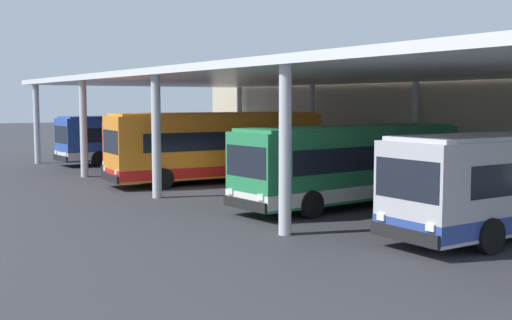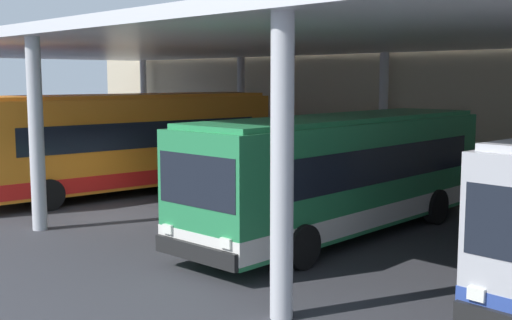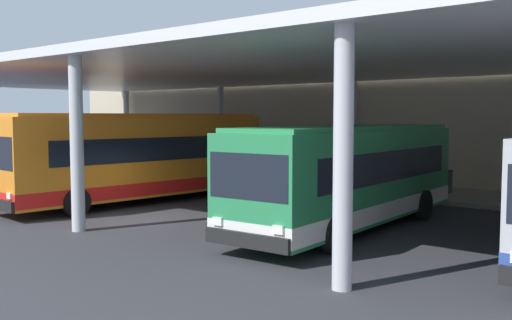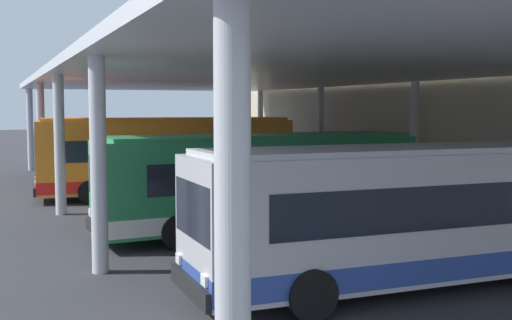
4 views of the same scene
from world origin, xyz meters
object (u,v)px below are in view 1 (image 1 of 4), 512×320
object	(u,v)px
bus_far_bay	(351,164)
trash_bin	(480,173)
banner_sign	(269,133)
bus_nearest_bay	(137,138)
bus_middle_bay	(218,146)
bus_second_bay	(198,145)

from	to	relation	value
bus_far_bay	trash_bin	bearing A→B (deg)	93.53
trash_bin	banner_sign	world-z (taller)	banner_sign
trash_bin	bus_nearest_bay	bearing A→B (deg)	-157.38
bus_middle_bay	bus_second_bay	bearing A→B (deg)	166.59
bus_second_bay	bus_middle_bay	xyz separation A→B (m)	(3.63, -0.87, 0.19)
bus_nearest_bay	trash_bin	size ratio (longest dim) A/B	10.81
bus_nearest_bay	bus_far_bay	world-z (taller)	same
bus_nearest_bay	trash_bin	distance (m)	22.72
bus_far_bay	trash_bin	distance (m)	8.99
bus_second_bay	bus_middle_bay	world-z (taller)	bus_middle_bay
bus_middle_bay	bus_far_bay	world-z (taller)	bus_middle_bay
bus_far_bay	trash_bin	world-z (taller)	bus_far_bay
bus_second_bay	trash_bin	world-z (taller)	bus_second_bay
bus_nearest_bay	bus_second_bay	distance (m)	8.52
bus_nearest_bay	bus_far_bay	distance (m)	21.50
bus_middle_bay	trash_bin	world-z (taller)	bus_middle_bay
bus_second_bay	bus_middle_bay	distance (m)	3.74
banner_sign	bus_second_bay	bearing A→B (deg)	-62.94
bus_second_bay	trash_bin	xyz separation A→B (m)	(12.43, 8.69, -0.98)
bus_nearest_bay	banner_sign	xyz separation A→B (m)	(4.62, 7.66, 0.32)
bus_nearest_bay	trash_bin	world-z (taller)	bus_nearest_bay
bus_middle_bay	banner_sign	distance (m)	11.35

